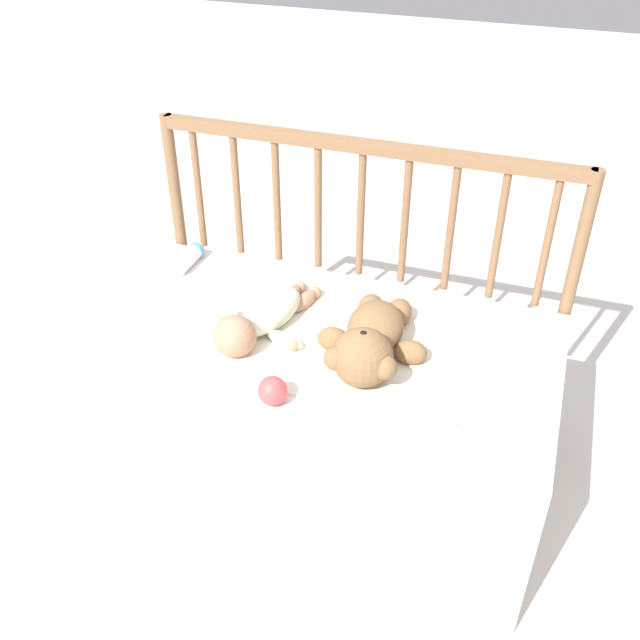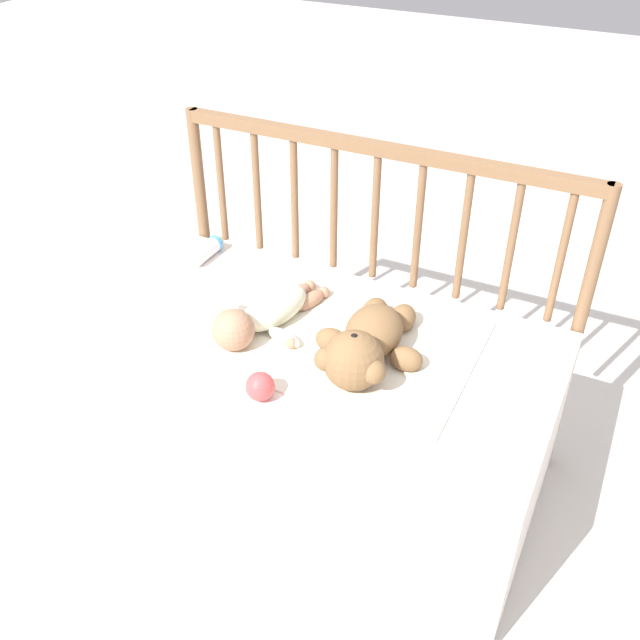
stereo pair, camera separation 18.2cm
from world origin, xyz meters
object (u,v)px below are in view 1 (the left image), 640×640
Objects in this scene: teddy_bear at (370,340)px; toy_ball at (272,391)px; baby_bottle at (189,257)px; baby at (262,318)px.

teddy_bear is 0.28m from toy_ball.
teddy_bear reaches higher than baby_bottle.
baby is at bearing 117.97° from toy_ball.
baby is at bearing 176.16° from teddy_bear.
toy_ball is 0.46× the size of baby_bottle.
teddy_bear reaches higher than baby.
toy_ball is (-0.17, -0.23, -0.03)m from teddy_bear.
baby is 2.59× the size of baby_bottle.
toy_ball is at bearing -62.03° from baby.
baby reaches higher than toy_ball.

